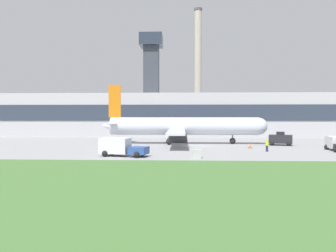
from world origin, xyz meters
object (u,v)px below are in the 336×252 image
Objects in this scene: fuel_truck at (120,147)px; airplane at (181,127)px; pushback_tug at (280,139)px; ground_crew_person at (267,145)px.

airplane is at bearing 68.81° from fuel_truck.
pushback_tug is at bearing 34.62° from fuel_truck.
airplane is 15.83m from pushback_tug.
fuel_truck is (-22.41, -15.47, 0.05)m from pushback_tug.
airplane is 16.34m from ground_crew_person.
airplane is 16.86× the size of ground_crew_person.
pushback_tug is at bearing -8.02° from airplane.
ground_crew_person is (17.85, 5.75, -0.19)m from fuel_truck.
ground_crew_person is at bearing -115.14° from pushback_tug.
airplane is 4.78× the size of fuel_truck.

